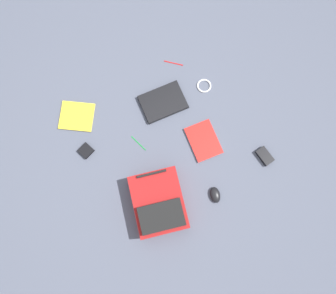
{
  "coord_description": "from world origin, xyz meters",
  "views": [
    {
      "loc": [
        -0.19,
        -0.39,
        2.24
      ],
      "look_at": [
        0.02,
        -0.01,
        0.02
      ],
      "focal_mm": 34.5,
      "sensor_mm": 36.0,
      "label": 1
    }
  ],
  "objects_px": {
    "book_red": "(203,141)",
    "cable_coil": "(204,86)",
    "pen_black": "(138,143)",
    "book_manual": "(77,116)",
    "earbud_pouch": "(86,151)",
    "backpack": "(159,203)",
    "computer_mouse": "(215,195)",
    "power_brick": "(265,156)",
    "pen_blue": "(174,63)",
    "laptop": "(163,102)"
  },
  "relations": [
    {
      "from": "cable_coil",
      "to": "earbud_pouch",
      "type": "height_order",
      "value": "earbud_pouch"
    },
    {
      "from": "backpack",
      "to": "earbud_pouch",
      "type": "bearing_deg",
      "value": 115.91
    },
    {
      "from": "power_brick",
      "to": "backpack",
      "type": "bearing_deg",
      "value": 175.32
    },
    {
      "from": "backpack",
      "to": "book_manual",
      "type": "relative_size",
      "value": 1.51
    },
    {
      "from": "book_manual",
      "to": "earbud_pouch",
      "type": "relative_size",
      "value": 3.74
    },
    {
      "from": "cable_coil",
      "to": "pen_black",
      "type": "xyz_separation_m",
      "value": [
        -0.62,
        -0.15,
        -0.0
      ]
    },
    {
      "from": "book_manual",
      "to": "cable_coil",
      "type": "distance_m",
      "value": 0.95
    },
    {
      "from": "pen_black",
      "to": "earbud_pouch",
      "type": "height_order",
      "value": "earbud_pouch"
    },
    {
      "from": "book_red",
      "to": "cable_coil",
      "type": "distance_m",
      "value": 0.41
    },
    {
      "from": "book_red",
      "to": "computer_mouse",
      "type": "xyz_separation_m",
      "value": [
        -0.12,
        -0.37,
        0.01
      ]
    },
    {
      "from": "laptop",
      "to": "power_brick",
      "type": "bearing_deg",
      "value": -57.7
    },
    {
      "from": "pen_blue",
      "to": "pen_black",
      "type": "bearing_deg",
      "value": -140.88
    },
    {
      "from": "book_red",
      "to": "laptop",
      "type": "bearing_deg",
      "value": 106.68
    },
    {
      "from": "backpack",
      "to": "laptop",
      "type": "bearing_deg",
      "value": 59.39
    },
    {
      "from": "book_manual",
      "to": "power_brick",
      "type": "xyz_separation_m",
      "value": [
        1.03,
        -0.89,
        0.01
      ]
    },
    {
      "from": "laptop",
      "to": "pen_black",
      "type": "relative_size",
      "value": 2.32
    },
    {
      "from": "power_brick",
      "to": "pen_blue",
      "type": "xyz_separation_m",
      "value": [
        -0.22,
        0.92,
        -0.01
      ]
    },
    {
      "from": "backpack",
      "to": "book_red",
      "type": "distance_m",
      "value": 0.54
    },
    {
      "from": "computer_mouse",
      "to": "earbud_pouch",
      "type": "xyz_separation_m",
      "value": [
        -0.64,
        0.7,
        -0.01
      ]
    },
    {
      "from": "book_manual",
      "to": "pen_black",
      "type": "relative_size",
      "value": 2.19
    },
    {
      "from": "pen_black",
      "to": "earbud_pouch",
      "type": "distance_m",
      "value": 0.37
    },
    {
      "from": "power_brick",
      "to": "cable_coil",
      "type": "bearing_deg",
      "value": 99.46
    },
    {
      "from": "book_red",
      "to": "book_manual",
      "type": "height_order",
      "value": "book_red"
    },
    {
      "from": "power_brick",
      "to": "book_manual",
      "type": "bearing_deg",
      "value": 139.03
    },
    {
      "from": "book_red",
      "to": "pen_black",
      "type": "bearing_deg",
      "value": 153.51
    },
    {
      "from": "book_red",
      "to": "pen_blue",
      "type": "xyz_separation_m",
      "value": [
        0.1,
        0.62,
        -0.0
      ]
    },
    {
      "from": "power_brick",
      "to": "pen_black",
      "type": "bearing_deg",
      "value": 145.3
    },
    {
      "from": "laptop",
      "to": "backpack",
      "type": "bearing_deg",
      "value": -120.61
    },
    {
      "from": "computer_mouse",
      "to": "pen_black",
      "type": "distance_m",
      "value": 0.64
    },
    {
      "from": "cable_coil",
      "to": "power_brick",
      "type": "height_order",
      "value": "power_brick"
    },
    {
      "from": "book_red",
      "to": "backpack",
      "type": "bearing_deg",
      "value": -154.1
    },
    {
      "from": "backpack",
      "to": "computer_mouse",
      "type": "bearing_deg",
      "value": -19.88
    },
    {
      "from": "backpack",
      "to": "pen_blue",
      "type": "xyz_separation_m",
      "value": [
        0.59,
        0.86,
        -0.07
      ]
    },
    {
      "from": "book_red",
      "to": "cable_coil",
      "type": "bearing_deg",
      "value": 59.52
    },
    {
      "from": "computer_mouse",
      "to": "cable_coil",
      "type": "relative_size",
      "value": 1.03
    },
    {
      "from": "book_red",
      "to": "cable_coil",
      "type": "xyz_separation_m",
      "value": [
        0.21,
        0.36,
        -0.0
      ]
    },
    {
      "from": "power_brick",
      "to": "pen_black",
      "type": "distance_m",
      "value": 0.89
    },
    {
      "from": "backpack",
      "to": "power_brick",
      "type": "distance_m",
      "value": 0.81
    },
    {
      "from": "backpack",
      "to": "power_brick",
      "type": "relative_size",
      "value": 3.85
    },
    {
      "from": "pen_black",
      "to": "pen_blue",
      "type": "xyz_separation_m",
      "value": [
        0.51,
        0.42,
        0.0
      ]
    },
    {
      "from": "computer_mouse",
      "to": "power_brick",
      "type": "relative_size",
      "value": 0.87
    },
    {
      "from": "book_red",
      "to": "pen_blue",
      "type": "height_order",
      "value": "book_red"
    },
    {
      "from": "backpack",
      "to": "earbud_pouch",
      "type": "relative_size",
      "value": 5.65
    },
    {
      "from": "laptop",
      "to": "book_manual",
      "type": "height_order",
      "value": "laptop"
    },
    {
      "from": "book_manual",
      "to": "power_brick",
      "type": "distance_m",
      "value": 1.36
    },
    {
      "from": "pen_black",
      "to": "book_manual",
      "type": "bearing_deg",
      "value": 127.53
    },
    {
      "from": "cable_coil",
      "to": "backpack",
      "type": "bearing_deg",
      "value": -139.57
    },
    {
      "from": "cable_coil",
      "to": "power_brick",
      "type": "bearing_deg",
      "value": -80.54
    },
    {
      "from": "book_red",
      "to": "power_brick",
      "type": "relative_size",
      "value": 2.29
    },
    {
      "from": "backpack",
      "to": "pen_blue",
      "type": "distance_m",
      "value": 1.04
    }
  ]
}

